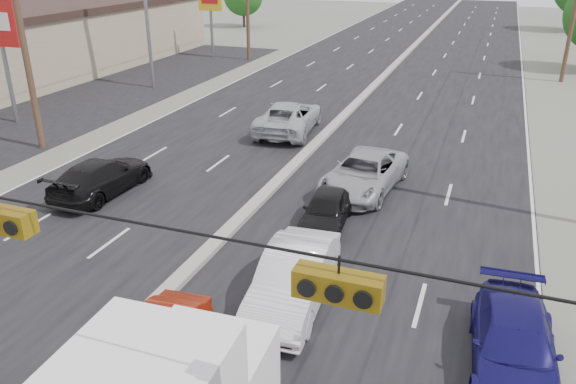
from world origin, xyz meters
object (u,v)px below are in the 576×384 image
at_px(utility_pole_right_c, 575,9).
at_px(queue_car_a, 327,210).
at_px(pole_sign_far, 210,6).
at_px(red_sedan, 156,346).
at_px(oncoming_near, 101,177).
at_px(utility_pole_left_b, 23,41).
at_px(queue_car_c, 364,174).
at_px(queue_car_d, 514,346).
at_px(oncoming_far, 289,117).
at_px(queue_car_b, 293,279).

height_order(utility_pole_right_c, queue_car_a, utility_pole_right_c).
bearing_deg(utility_pole_right_c, pole_sign_far, -180.00).
relative_size(red_sedan, oncoming_near, 0.77).
distance_m(utility_pole_right_c, oncoming_near, 34.45).
bearing_deg(red_sedan, utility_pole_left_b, 134.82).
distance_m(queue_car_c, queue_car_d, 10.70).
bearing_deg(oncoming_near, oncoming_far, -110.73).
xyz_separation_m(queue_car_a, queue_car_c, (0.50, 3.51, 0.11)).
height_order(red_sedan, queue_car_b, queue_car_b).
xyz_separation_m(utility_pole_right_c, queue_car_b, (-9.00, -33.11, -4.32)).
xyz_separation_m(pole_sign_far, queue_car_b, (19.50, -33.11, -3.62)).
bearing_deg(queue_car_d, queue_car_c, 118.55).
height_order(queue_car_a, queue_car_b, queue_car_b).
xyz_separation_m(pole_sign_far, oncoming_near, (9.82, -28.61, -3.71)).
distance_m(pole_sign_far, red_sedan, 40.74).
bearing_deg(utility_pole_left_b, red_sedan, -39.96).
relative_size(pole_sign_far, oncoming_near, 1.24).
distance_m(pole_sign_far, queue_car_d, 42.33).
height_order(queue_car_c, queue_car_d, queue_car_c).
relative_size(queue_car_a, queue_car_b, 0.77).
height_order(utility_pole_left_b, utility_pole_right_c, same).
xyz_separation_m(pole_sign_far, queue_car_c, (19.50, -24.75, -3.67)).
relative_size(utility_pole_left_b, oncoming_far, 1.71).
bearing_deg(queue_car_d, queue_car_b, 169.25).
distance_m(queue_car_b, queue_car_c, 8.36).
distance_m(red_sedan, queue_car_b, 4.12).
bearing_deg(pole_sign_far, red_sedan, -64.60).
relative_size(queue_car_b, oncoming_near, 0.98).
relative_size(queue_car_a, oncoming_near, 0.76).
bearing_deg(queue_car_d, pole_sign_far, 123.40).
xyz_separation_m(utility_pole_right_c, pole_sign_far, (-28.50, -0.00, -0.70)).
relative_size(queue_car_a, queue_car_d, 0.79).
height_order(pole_sign_far, queue_car_c, pole_sign_far).
xyz_separation_m(queue_car_a, queue_car_b, (0.50, -4.84, 0.16)).
bearing_deg(pole_sign_far, queue_car_a, -56.09).
bearing_deg(queue_car_d, oncoming_near, 157.90).
height_order(utility_pole_left_b, pole_sign_far, utility_pole_left_b).
xyz_separation_m(red_sedan, oncoming_near, (-7.58, 8.04, 0.09)).
bearing_deg(queue_car_b, red_sedan, -124.70).
bearing_deg(oncoming_far, queue_car_d, 120.05).
bearing_deg(queue_car_d, red_sedan, -163.34).
bearing_deg(queue_car_a, oncoming_near, 177.84).
xyz_separation_m(queue_car_c, queue_car_d, (5.63, -9.10, -0.06)).
bearing_deg(red_sedan, queue_car_b, 54.08).
bearing_deg(oncoming_near, utility_pole_left_b, -28.33).
distance_m(queue_car_a, oncoming_near, 9.19).
distance_m(pole_sign_far, oncoming_far, 23.39).
bearing_deg(queue_car_b, oncoming_near, 151.07).
distance_m(utility_pole_left_b, queue_car_b, 18.45).
xyz_separation_m(queue_car_a, queue_car_d, (6.13, -5.59, 0.05)).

